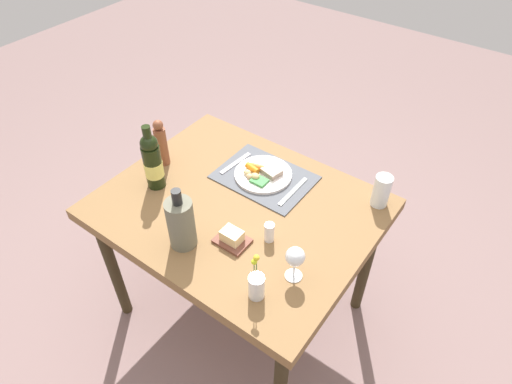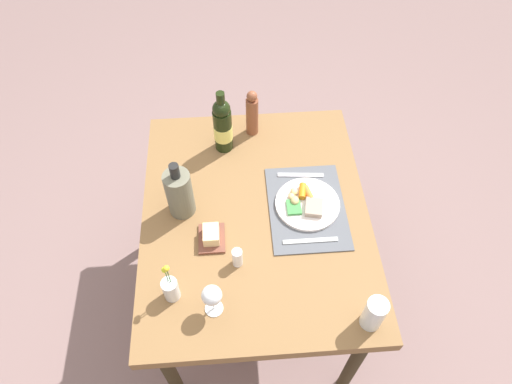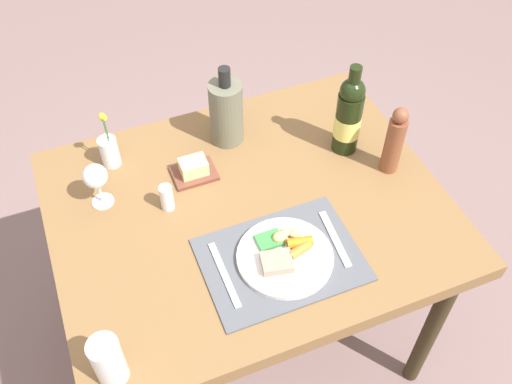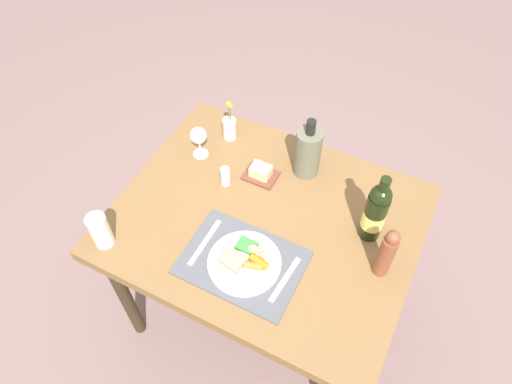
{
  "view_description": "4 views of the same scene",
  "coord_description": "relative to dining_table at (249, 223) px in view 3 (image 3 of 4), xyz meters",
  "views": [
    {
      "loc": [
        -0.86,
        1.04,
        2.09
      ],
      "look_at": [
        -0.06,
        -0.04,
        0.85
      ],
      "focal_mm": 31.37,
      "sensor_mm": 36.0,
      "label": 1
    },
    {
      "loc": [
        -1.02,
        0.07,
        2.29
      ],
      "look_at": [
        0.07,
        -0.01,
        0.81
      ],
      "focal_mm": 32.26,
      "sensor_mm": 36.0,
      "label": 2
    },
    {
      "loc": [
        -0.38,
        -1.0,
        2.05
      ],
      "look_at": [
        0.02,
        0.0,
        0.82
      ],
      "focal_mm": 40.55,
      "sensor_mm": 36.0,
      "label": 3
    },
    {
      "loc": [
        0.43,
        -0.92,
        2.22
      ],
      "look_at": [
        -0.06,
        0.03,
        0.86
      ],
      "focal_mm": 32.97,
      "sensor_mm": 36.0,
      "label": 4
    }
  ],
  "objects": [
    {
      "name": "dinner_plate",
      "position": [
        0.02,
        -0.21,
        0.1
      ],
      "size": [
        0.26,
        0.26,
        0.04
      ],
      "color": "white",
      "rests_on": "placemat"
    },
    {
      "name": "butter_dish",
      "position": [
        -0.11,
        0.18,
        0.1
      ],
      "size": [
        0.13,
        0.1,
        0.06
      ],
      "color": "brown",
      "rests_on": "dining_table"
    },
    {
      "name": "fork",
      "position": [
        -0.15,
        -0.2,
        0.09
      ],
      "size": [
        0.02,
        0.21,
        0.0
      ],
      "primitive_type": "cube",
      "rotation": [
        0.0,
        0.0,
        0.0
      ],
      "color": "silver",
      "rests_on": "placemat"
    },
    {
      "name": "knife",
      "position": [
        0.17,
        -0.2,
        0.09
      ],
      "size": [
        0.04,
        0.19,
        0.0
      ],
      "primitive_type": "cube",
      "rotation": [
        0.0,
        0.0,
        -0.09
      ],
      "color": "silver",
      "rests_on": "placemat"
    },
    {
      "name": "water_tumbler",
      "position": [
        -0.47,
        -0.36,
        0.14
      ],
      "size": [
        0.07,
        0.07,
        0.15
      ],
      "color": "silver",
      "rests_on": "dining_table"
    },
    {
      "name": "salt_shaker",
      "position": [
        -0.22,
        0.08,
        0.12
      ],
      "size": [
        0.04,
        0.04,
        0.08
      ],
      "primitive_type": "cylinder",
      "color": "white",
      "rests_on": "dining_table"
    },
    {
      "name": "dining_table",
      "position": [
        0.0,
        0.0,
        0.0
      ],
      "size": [
        1.12,
        0.9,
        0.77
      ],
      "color": "brown",
      "rests_on": "ground_plane"
    },
    {
      "name": "ground_plane",
      "position": [
        0.0,
        0.0,
        -0.69
      ],
      "size": [
        8.0,
        8.0,
        0.0
      ],
      "primitive_type": "plane",
      "color": "#806563"
    },
    {
      "name": "wine_glass",
      "position": [
        -0.39,
        0.17,
        0.18
      ],
      "size": [
        0.07,
        0.07,
        0.15
      ],
      "color": "white",
      "rests_on": "dining_table"
    },
    {
      "name": "placemat",
      "position": [
        0.01,
        -0.21,
        0.08
      ],
      "size": [
        0.42,
        0.3,
        0.01
      ],
      "primitive_type": "cube",
      "color": "#53575D",
      "rests_on": "dining_table"
    },
    {
      "name": "wine_bottle",
      "position": [
        0.37,
        0.11,
        0.21
      ],
      "size": [
        0.08,
        0.08,
        0.31
      ],
      "color": "black",
      "rests_on": "dining_table"
    },
    {
      "name": "cooler_bottle",
      "position": [
        0.04,
        0.29,
        0.19
      ],
      "size": [
        0.1,
        0.1,
        0.27
      ],
      "color": "#686753",
      "rests_on": "dining_table"
    },
    {
      "name": "pepper_mill",
      "position": [
        0.45,
        -0.02,
        0.19
      ],
      "size": [
        0.05,
        0.05,
        0.23
      ],
      "color": "brown",
      "rests_on": "dining_table"
    },
    {
      "name": "flower_vase",
      "position": [
        -0.33,
        0.32,
        0.14
      ],
      "size": [
        0.06,
        0.06,
        0.2
      ],
      "color": "silver",
      "rests_on": "dining_table"
    }
  ]
}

